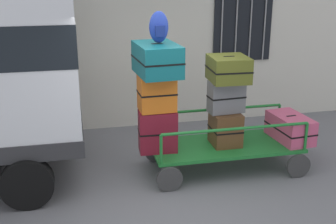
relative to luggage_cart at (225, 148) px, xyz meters
The scene contains 11 objects.
ground_plane 1.15m from the luggage_cart, 152.60° to the right, with size 40.00×40.00×0.00m, color slate.
luggage_cart is the anchor object (origin of this frame).
cart_railing 0.44m from the luggage_cart, behind, with size 2.28×0.96×0.45m.
suitcase_left_bottom 1.15m from the luggage_cart, behind, with size 0.59×0.36×0.63m.
suitcase_left_middle 1.46m from the luggage_cart, behind, with size 0.54×0.42×0.55m.
suitcase_left_top 1.83m from the luggage_cart, behind, with size 0.63×0.89×0.45m.
suitcase_midleft_bottom 0.33m from the luggage_cart, 90.00° to the left, with size 0.44×0.47×0.52m.
suitcase_midleft_middle 0.84m from the luggage_cart, 90.00° to the left, with size 0.57×0.31×0.50m.
suitcase_midleft_top 1.28m from the luggage_cart, 90.00° to the right, with size 0.58×0.63×0.38m.
suitcase_center_bottom 1.11m from the luggage_cart, ahead, with size 0.54×0.87×0.40m.
backpack 2.19m from the luggage_cart, behind, with size 0.27×0.22×0.44m.
Camera 1 is at (-1.26, -5.47, 3.10)m, focal length 46.65 mm.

